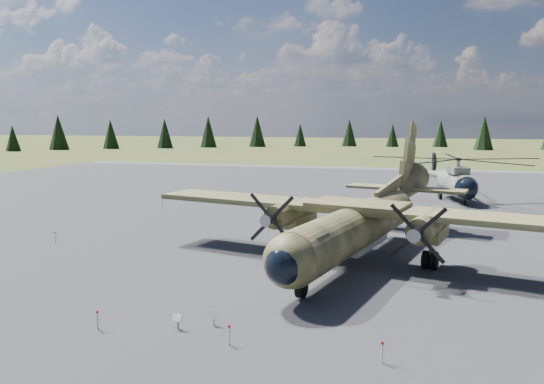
# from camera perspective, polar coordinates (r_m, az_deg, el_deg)

# --- Properties ---
(ground) EXTENTS (500.00, 500.00, 0.00)m
(ground) POSITION_cam_1_polar(r_m,az_deg,el_deg) (34.89, -0.07, -7.14)
(ground) COLOR brown
(ground) RESTS_ON ground
(apron) EXTENTS (120.00, 120.00, 0.04)m
(apron) POSITION_cam_1_polar(r_m,az_deg,el_deg) (44.35, 3.40, -3.94)
(apron) COLOR slate
(apron) RESTS_ON ground
(transport_plane) EXTENTS (28.91, 25.92, 9.57)m
(transport_plane) POSITION_cam_1_polar(r_m,az_deg,el_deg) (34.92, 9.75, -2.62)
(transport_plane) COLOR #3B3E22
(transport_plane) RESTS_ON ground
(helicopter_near) EXTENTS (22.83, 24.16, 4.85)m
(helicopter_near) POSITION_cam_1_polar(r_m,az_deg,el_deg) (62.51, 19.23, 2.22)
(helicopter_near) COLOR slate
(helicopter_near) RESTS_ON ground
(info_placard_left) EXTENTS (0.47, 0.27, 0.70)m
(info_placard_left) POSITION_cam_1_polar(r_m,az_deg,el_deg) (23.76, -10.13, -13.30)
(info_placard_left) COLOR gray
(info_placard_left) RESTS_ON ground
(info_placard_right) EXTENTS (0.39, 0.18, 0.60)m
(info_placard_right) POSITION_cam_1_polar(r_m,az_deg,el_deg) (23.91, -6.32, -13.24)
(info_placard_right) COLOR gray
(info_placard_right) RESTS_ON ground
(barrier_fence) EXTENTS (33.12, 29.62, 0.85)m
(barrier_fence) POSITION_cam_1_polar(r_m,az_deg,el_deg) (34.81, -0.84, -6.31)
(barrier_fence) COLOR white
(barrier_fence) RESTS_ON ground
(treeline) EXTENTS (317.46, 323.75, 10.97)m
(treeline) POSITION_cam_1_polar(r_m,az_deg,el_deg) (36.97, 5.12, 1.19)
(treeline) COLOR black
(treeline) RESTS_ON ground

